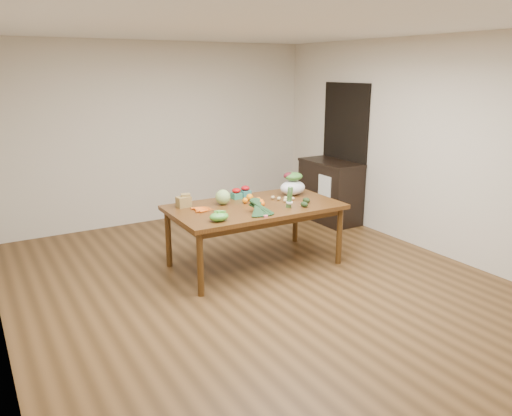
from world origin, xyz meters
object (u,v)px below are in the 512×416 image
dining_table (254,235)px  cabinet (330,191)px  salad_bag (293,185)px  mandarin_cluster (257,202)px  asparagus_bundle (289,197)px  cabbage (223,197)px  paper_bag (184,201)px  kale_bunch (261,208)px

dining_table → cabinet: size_ratio=1.94×
salad_bag → cabinet: bearing=32.6°
dining_table → mandarin_cluster: 0.43m
cabinet → salad_bag: 1.57m
dining_table → salad_bag: 0.86m
dining_table → cabinet: 2.19m
asparagus_bundle → mandarin_cluster: bearing=136.4°
dining_table → cabbage: cabbage is taller
cabbage → salad_bag: 0.97m
paper_bag → cabbage: cabbage is taller
mandarin_cluster → salad_bag: (0.65, 0.22, 0.08)m
dining_table → salad_bag: (0.67, 0.18, 0.51)m
salad_bag → dining_table: bearing=-165.1°
mandarin_cluster → paper_bag: bearing=153.1°
cabinet → kale_bunch: bearing=-146.6°
paper_bag → cabbage: 0.46m
dining_table → cabinet: (1.95, 1.00, 0.10)m
dining_table → salad_bag: size_ratio=5.85×
mandarin_cluster → asparagus_bundle: bearing=-44.5°
cabinet → kale_bunch: size_ratio=2.55×
kale_bunch → dining_table: bearing=70.7°
kale_bunch → paper_bag: bearing=130.6°
kale_bunch → salad_bag: (0.81, 0.56, 0.05)m
cabbage → mandarin_cluster: 0.41m
salad_bag → kale_bunch: bearing=-145.3°
dining_table → mandarin_cluster: (0.02, -0.04, 0.43)m
paper_bag → cabbage: (0.44, -0.13, 0.01)m
dining_table → asparagus_bundle: asparagus_bundle is taller
paper_bag → asparagus_bundle: asparagus_bundle is taller
dining_table → asparagus_bundle: 0.65m
paper_bag → kale_bunch: size_ratio=0.52×
asparagus_bundle → salad_bag: 0.61m
paper_bag → salad_bag: salad_bag is taller
dining_table → asparagus_bundle: size_ratio=7.94×
paper_bag → asparagus_bundle: (1.04, -0.65, 0.05)m
mandarin_cluster → kale_bunch: size_ratio=0.45×
mandarin_cluster → kale_bunch: bearing=-114.8°
cabinet → salad_bag: size_ratio=3.01×
dining_table → paper_bag: bearing=155.9°
cabinet → cabbage: 2.41m
cabbage → cabinet: bearing=19.1°
cabbage → asparagus_bundle: asparagus_bundle is taller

